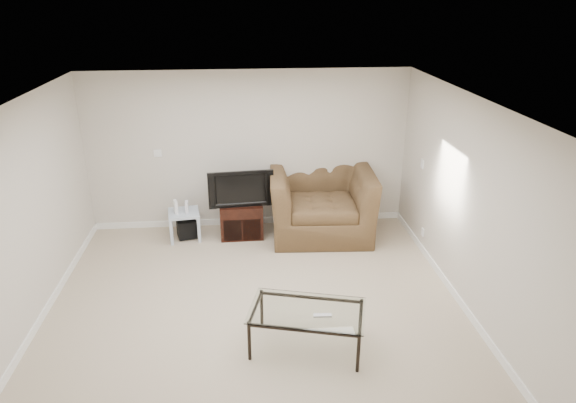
{
  "coord_description": "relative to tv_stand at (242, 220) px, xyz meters",
  "views": [
    {
      "loc": [
        -0.09,
        -5.25,
        3.56
      ],
      "look_at": [
        0.5,
        1.2,
        0.9
      ],
      "focal_mm": 32.0,
      "sensor_mm": 36.0,
      "label": 1
    }
  ],
  "objects": [
    {
      "name": "side_table",
      "position": [
        -0.88,
        0.0,
        -0.05
      ],
      "size": [
        0.51,
        0.51,
        0.44
      ],
      "primitive_type": null,
      "rotation": [
        0.0,
        0.0,
        0.14
      ],
      "color": "silver",
      "rests_on": "floor"
    },
    {
      "name": "plate_back",
      "position": [
        -1.25,
        0.44,
        0.98
      ],
      "size": [
        0.12,
        0.02,
        0.12
      ],
      "primitive_type": "cube",
      "color": "white",
      "rests_on": "wall_back"
    },
    {
      "name": "subwoofer",
      "position": [
        -0.86,
        0.02,
        -0.12
      ],
      "size": [
        0.34,
        0.34,
        0.28
      ],
      "primitive_type": "cube",
      "rotation": [
        0.0,
        0.0,
        0.24
      ],
      "color": "black",
      "rests_on": "floor"
    },
    {
      "name": "coffee_table",
      "position": [
        0.67,
        -2.81,
        -0.04
      ],
      "size": [
        1.33,
        0.96,
        0.47
      ],
      "primitive_type": null,
      "rotation": [
        0.0,
        0.0,
        -0.26
      ],
      "color": "black",
      "rests_on": "floor"
    },
    {
      "name": "television",
      "position": [
        0.0,
        -0.03,
        0.55
      ],
      "size": [
        0.92,
        0.26,
        0.56
      ],
      "primitive_type": "imported",
      "rotation": [
        0.0,
        0.0,
        0.08
      ],
      "color": "black",
      "rests_on": "tv_stand"
    },
    {
      "name": "wall_left",
      "position": [
        -2.35,
        -2.05,
        0.98
      ],
      "size": [
        0.02,
        5.0,
        2.5
      ],
      "primitive_type": "cube",
      "color": "silver",
      "rests_on": "ground"
    },
    {
      "name": "dvd_player",
      "position": [
        0.0,
        -0.04,
        0.18
      ],
      "size": [
        0.34,
        0.24,
        0.05
      ],
      "primitive_type": "cube",
      "rotation": [
        0.0,
        0.0,
        0.02
      ],
      "color": "black",
      "rests_on": "tv_stand"
    },
    {
      "name": "game_console",
      "position": [
        -0.99,
        -0.03,
        0.27
      ],
      "size": [
        0.08,
        0.15,
        0.2
      ],
      "primitive_type": "cube",
      "rotation": [
        0.0,
        0.0,
        0.27
      ],
      "color": "white",
      "rests_on": "side_table"
    },
    {
      "name": "remote",
      "position": [
        0.81,
        -2.93,
        0.21
      ],
      "size": [
        0.19,
        0.06,
        0.02
      ],
      "primitive_type": "cube",
      "rotation": [
        0.0,
        0.0,
        -0.05
      ],
      "color": "#B2B2B7",
      "rests_on": "coffee_table"
    },
    {
      "name": "ceiling",
      "position": [
        0.15,
        -2.05,
        2.23
      ],
      "size": [
        5.0,
        5.0,
        0.0
      ],
      "primitive_type": "plane",
      "color": "white",
      "rests_on": "ground"
    },
    {
      "name": "tv_stand",
      "position": [
        0.0,
        0.0,
        0.0
      ],
      "size": [
        0.66,
        0.46,
        0.54
      ],
      "primitive_type": null,
      "rotation": [
        0.0,
        0.0,
        0.02
      ],
      "color": "black",
      "rests_on": "floor"
    },
    {
      "name": "plate_right_switch",
      "position": [
        2.63,
        -0.45,
        0.98
      ],
      "size": [
        0.02,
        0.09,
        0.13
      ],
      "primitive_type": "cube",
      "color": "white",
      "rests_on": "wall_right"
    },
    {
      "name": "floor",
      "position": [
        0.15,
        -2.05,
        -0.27
      ],
      "size": [
        5.0,
        5.0,
        0.0
      ],
      "primitive_type": "plane",
      "color": "tan",
      "rests_on": "ground"
    },
    {
      "name": "recliner",
      "position": [
        1.25,
        0.0,
        0.42
      ],
      "size": [
        1.64,
        1.12,
        1.38
      ],
      "primitive_type": "imported",
      "rotation": [
        0.0,
        0.0,
        -0.06
      ],
      "color": "#4F371D",
      "rests_on": "floor"
    },
    {
      "name": "game_case",
      "position": [
        -0.82,
        -0.01,
        0.25
      ],
      "size": [
        0.05,
        0.13,
        0.17
      ],
      "primitive_type": "cube",
      "rotation": [
        0.0,
        0.0,
        0.05
      ],
      "color": "silver",
      "rests_on": "side_table"
    },
    {
      "name": "plate_right_outlet",
      "position": [
        2.63,
        -0.75,
        0.03
      ],
      "size": [
        0.02,
        0.08,
        0.12
      ],
      "primitive_type": "cube",
      "color": "white",
      "rests_on": "wall_right"
    },
    {
      "name": "wall_right",
      "position": [
        2.65,
        -2.05,
        0.98
      ],
      "size": [
        0.02,
        5.0,
        2.5
      ],
      "primitive_type": "cube",
      "color": "silver",
      "rests_on": "ground"
    },
    {
      "name": "wall_back",
      "position": [
        0.15,
        0.45,
        0.98
      ],
      "size": [
        5.0,
        0.02,
        2.5
      ],
      "primitive_type": "cube",
      "color": "silver",
      "rests_on": "ground"
    }
  ]
}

